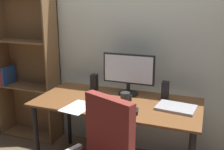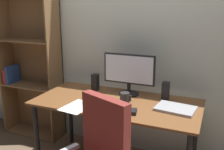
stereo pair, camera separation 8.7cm
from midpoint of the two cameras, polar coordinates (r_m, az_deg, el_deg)
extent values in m
cube|color=beige|center=(2.76, 4.00, 9.00)|extent=(6.40, 0.10, 2.60)
cube|color=brown|center=(2.40, 0.04, -6.01)|extent=(1.51, 0.73, 0.02)
cylinder|color=black|center=(2.63, -17.23, -13.58)|extent=(0.04, 0.04, 0.72)
cylinder|color=black|center=(3.08, -10.29, -8.74)|extent=(0.04, 0.04, 0.72)
cylinder|color=black|center=(2.70, 16.80, -12.78)|extent=(0.04, 0.04, 0.72)
cylinder|color=black|center=(2.58, 2.61, -4.08)|extent=(0.20, 0.20, 0.01)
cylinder|color=black|center=(2.56, 2.63, -2.90)|extent=(0.04, 0.04, 0.10)
cube|color=black|center=(2.51, 2.68, 1.38)|extent=(0.51, 0.03, 0.29)
cube|color=silver|center=(2.49, 2.58, 1.30)|extent=(0.48, 0.01, 0.26)
cube|color=silver|center=(2.20, -1.33, -7.47)|extent=(0.29, 0.12, 0.02)
cube|color=black|center=(2.14, 3.85, -8.02)|extent=(0.07, 0.10, 0.03)
cylinder|color=black|center=(2.33, 1.86, -5.05)|extent=(0.09, 0.09, 0.10)
cube|color=black|center=(2.32, 3.08, -5.08)|extent=(0.02, 0.01, 0.06)
cube|color=#99999E|center=(2.28, 12.88, -7.03)|extent=(0.35, 0.27, 0.02)
cube|color=black|center=(2.67, -4.88, -1.63)|extent=(0.06, 0.07, 0.17)
cube|color=black|center=(2.46, 10.66, -3.35)|extent=(0.06, 0.07, 0.17)
cube|color=white|center=(2.28, -8.59, -7.02)|extent=(0.25, 0.32, 0.00)
cube|color=maroon|center=(1.82, -2.04, -12.67)|extent=(0.40, 0.22, 0.52)
cube|color=brown|center=(3.48, -23.76, 2.62)|extent=(0.02, 0.28, 1.83)
cube|color=brown|center=(3.02, -13.73, 1.73)|extent=(0.02, 0.28, 1.83)
cube|color=brown|center=(3.34, -17.65, 2.72)|extent=(0.75, 0.01, 1.83)
cube|color=brown|center=(3.54, -17.80, -12.24)|extent=(0.71, 0.26, 0.02)
cube|color=brown|center=(3.30, -18.69, -2.43)|extent=(0.71, 0.26, 0.02)
cube|color=brown|center=(3.19, -19.53, 7.03)|extent=(0.71, 0.26, 0.02)
cube|color=#B22D28|center=(3.47, -22.90, -0.31)|extent=(0.03, 0.22, 0.18)
cube|color=#28478C|center=(3.44, -22.47, -0.05)|extent=(0.03, 0.22, 0.22)
camera|label=1|loc=(0.04, -91.05, -0.29)|focal=41.45mm
camera|label=2|loc=(0.04, 88.95, 0.29)|focal=41.45mm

